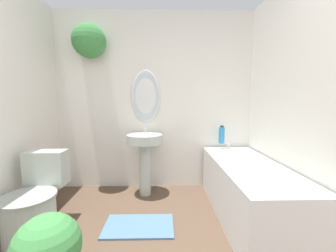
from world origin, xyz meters
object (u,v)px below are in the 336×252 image
(pedestal_sink, at_px, (145,151))
(potted_plant, at_px, (48,251))
(shampoo_bottle, at_px, (222,135))
(toilet, at_px, (34,204))
(bathtub, at_px, (248,189))

(pedestal_sink, height_order, potted_plant, pedestal_sink)
(pedestal_sink, height_order, shampoo_bottle, same)
(shampoo_bottle, bearing_deg, pedestal_sink, -172.88)
(pedestal_sink, distance_m, shampoo_bottle, 1.04)
(pedestal_sink, distance_m, potted_plant, 1.52)
(potted_plant, bearing_deg, toilet, 126.73)
(toilet, height_order, bathtub, toilet)
(pedestal_sink, relative_size, potted_plant, 1.68)
(toilet, distance_m, potted_plant, 0.77)
(potted_plant, bearing_deg, bathtub, 28.78)
(toilet, height_order, shampoo_bottle, shampoo_bottle)
(toilet, xyz_separation_m, bathtub, (2.03, 0.25, 0.01))
(toilet, xyz_separation_m, shampoo_bottle, (1.93, 0.93, 0.47))
(toilet, relative_size, shampoo_bottle, 3.02)
(toilet, distance_m, shampoo_bottle, 2.20)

